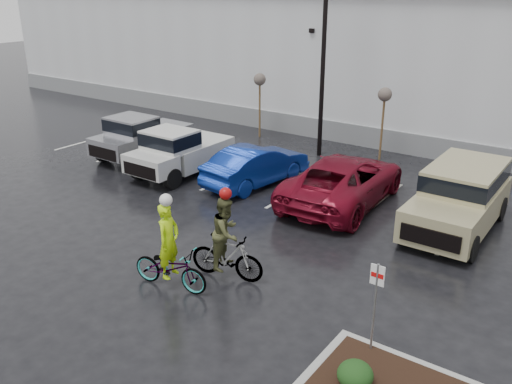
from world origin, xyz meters
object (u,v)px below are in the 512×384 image
Objects in this scene: pickup_silver at (148,134)px; cyclist_hivis at (170,260)px; sapling_west at (260,83)px; pickup_white at (186,149)px; lamppost at (325,25)px; sapling_mid at (385,98)px; suv_tan at (458,201)px; fire_lane_sign at (375,299)px; car_red at (344,180)px; cyclist_olive at (227,247)px; car_blue at (256,165)px.

cyclist_hivis is at bearing -41.47° from pickup_silver.
pickup_white is at bearing -84.41° from sapling_west.
cyclist_hivis is (6.43, -13.22, -1.93)m from sapling_west.
cyclist_hivis is (2.43, -12.22, -4.89)m from lamppost.
sapling_mid is at bearing -9.35° from cyclist_hivis.
sapling_west is at bearing 180.00° from sapling_mid.
pickup_silver is at bearing -113.03° from sapling_west.
suv_tan is at bearing -31.45° from lamppost.
fire_lane_sign is 0.36× the size of car_red.
cyclist_olive is (0.88, 1.22, 0.13)m from cyclist_hivis.
pickup_silver is at bearing 39.47° from cyclist_hivis.
pickup_silver is (-8.83, -5.47, -1.75)m from sapling_mid.
sapling_mid reaches higher than fire_lane_sign.
cyclist_hivis is at bearing -78.74° from lamppost.
sapling_west is at bearing 132.67° from fire_lane_sign.
sapling_west and sapling_mid have the same top height.
pickup_silver is at bearing 43.34° from cyclist_olive.
suv_tan is at bearing -170.93° from car_blue.
cyclist_olive is (-4.48, 0.81, -0.48)m from fire_lane_sign.
car_red is (6.82, 0.70, -0.13)m from pickup_white.
pickup_white is (-5.90, -6.15, -1.75)m from sapling_mid.
fire_lane_sign reaches higher than car_red.
suv_tan is (4.90, -5.53, -1.70)m from sapling_mid.
car_blue is (3.21, 0.48, -0.22)m from pickup_white.
cyclist_hivis is (-0.07, -13.22, -1.93)m from sapling_mid.
cyclist_hivis is at bearing -50.46° from pickup_white.
lamppost is at bearing 35.27° from pickup_silver.
car_blue is 0.91× the size of suv_tan.
cyclist_hivis reaches higher than pickup_white.
sapling_west is 6.50m from sapling_mid.
fire_lane_sign is 13.03m from pickup_white.
sapling_west is 0.69× the size of car_blue.
fire_lane_sign is 0.42× the size of pickup_silver.
lamppost reaches higher than car_blue.
fire_lane_sign is (11.80, -12.80, -1.32)m from sapling_west.
cyclist_olive is (0.82, -11.99, -1.80)m from sapling_mid.
sapling_mid reaches higher than pickup_silver.
car_red is at bearing 120.76° from fire_lane_sign.
car_blue is 7.98m from cyclist_hivis.
car_red is 2.36× the size of cyclist_olive.
fire_lane_sign reaches higher than pickup_white.
lamppost is at bearing -14.04° from sapling_west.
car_red is at bearing -80.36° from sapling_mid.
car_red is (0.93, -5.45, -1.88)m from sapling_mid.
car_red is (9.75, 0.02, -0.13)m from pickup_silver.
fire_lane_sign is 8.57m from car_red.
cyclist_olive is at bearing -41.02° from pickup_white.
fire_lane_sign is 5.42m from cyclist_hivis.
car_red is at bearing 0.13° from pickup_silver.
cyclist_olive is (9.64, -6.52, -0.05)m from pickup_silver.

